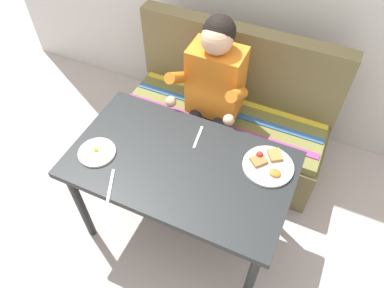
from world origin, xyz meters
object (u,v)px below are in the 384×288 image
(couch, at_px, (226,120))
(plate_breakfast, at_px, (268,165))
(table, at_px, (181,171))
(fork, at_px, (198,137))
(knife, at_px, (111,185))
(plate_eggs, at_px, (97,152))
(person, at_px, (211,90))

(couch, xyz_separation_m, plate_breakfast, (0.43, -0.60, 0.41))
(table, relative_size, couch, 0.83)
(couch, distance_m, fork, 0.69)
(fork, height_order, knife, same)
(plate_eggs, relative_size, knife, 1.02)
(couch, height_order, person, person)
(table, xyz_separation_m, couch, (0.00, 0.76, -0.32))
(table, xyz_separation_m, person, (-0.07, 0.59, 0.09))
(table, bearing_deg, fork, 86.03)
(table, relative_size, plate_breakfast, 4.46)
(plate_breakfast, xyz_separation_m, plate_eggs, (-0.87, -0.30, -0.00))
(couch, relative_size, knife, 7.20)
(person, relative_size, plate_breakfast, 4.51)
(plate_breakfast, bearing_deg, table, -158.67)
(knife, bearing_deg, plate_breakfast, 9.47)
(person, relative_size, fork, 7.13)
(person, xyz_separation_m, plate_breakfast, (0.50, -0.42, 0.00))
(person, distance_m, plate_eggs, 0.81)
(plate_breakfast, xyz_separation_m, knife, (-0.69, -0.45, -0.01))
(table, bearing_deg, plate_eggs, -163.31)
(person, relative_size, knife, 6.06)
(person, height_order, plate_breakfast, person)
(table, distance_m, plate_breakfast, 0.47)
(knife, bearing_deg, table, 23.83)
(couch, xyz_separation_m, fork, (0.01, -0.56, 0.40))
(table, distance_m, person, 0.60)
(plate_eggs, bearing_deg, plate_breakfast, 19.02)
(table, height_order, fork, fork)
(plate_breakfast, relative_size, plate_eggs, 1.32)
(couch, height_order, fork, couch)
(couch, bearing_deg, fork, -88.58)
(plate_eggs, relative_size, fork, 1.20)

